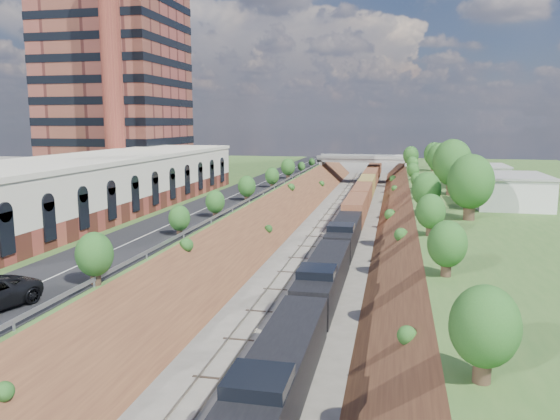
{
  "coord_description": "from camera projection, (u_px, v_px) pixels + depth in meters",
  "views": [
    {
      "loc": [
        8.6,
        -25.23,
        16.23
      ],
      "look_at": [
        -4.55,
        36.39,
        6.0
      ],
      "focal_mm": 35.0,
      "sensor_mm": 36.0,
      "label": 1
    }
  ],
  "objects": [
    {
      "name": "overpass",
      "position": [
        363.0,
        164.0,
        145.71
      ],
      "size": [
        24.5,
        8.3,
        7.4
      ],
      "color": "gray",
      "rests_on": "ground"
    },
    {
      "name": "embankment_left",
      "position": [
        272.0,
        222.0,
        88.91
      ],
      "size": [
        10.0,
        180.0,
        10.0
      ],
      "primitive_type": "cube",
      "rotation": [
        0.0,
        0.79,
        0.0
      ],
      "color": "brown",
      "rests_on": "ground"
    },
    {
      "name": "freight_train",
      "position": [
        362.0,
        197.0,
        99.3
      ],
      "size": [
        3.06,
        155.67,
        4.57
      ],
      "color": "black",
      "rests_on": "ground"
    },
    {
      "name": "tree_left_crest",
      "position": [
        164.0,
        224.0,
        49.34
      ],
      "size": [
        2.45,
        2.45,
        3.55
      ],
      "color": "#473323",
      "rests_on": "platform_left"
    },
    {
      "name": "highrise_tower",
      "position": [
        114.0,
        32.0,
        102.03
      ],
      "size": [
        22.0,
        22.0,
        53.9
      ],
      "color": "brown",
      "rests_on": "platform_left"
    },
    {
      "name": "smokestack",
      "position": [
        112.0,
        65.0,
        86.2
      ],
      "size": [
        3.2,
        3.2,
        40.0
      ],
      "primitive_type": "cylinder",
      "color": "brown",
      "rests_on": "platform_left"
    },
    {
      "name": "platform_left",
      "position": [
        146.0,
        203.0,
        93.05
      ],
      "size": [
        44.0,
        180.0,
        5.0
      ],
      "primitive_type": "cube",
      "color": "#396027",
      "rests_on": "ground"
    },
    {
      "name": "white_building_far",
      "position": [
        481.0,
        177.0,
        94.33
      ],
      "size": [
        8.0,
        10.0,
        3.6
      ],
      "primitive_type": "cube",
      "color": "silver",
      "rests_on": "platform_right"
    },
    {
      "name": "guardrail",
      "position": [
        269.0,
        189.0,
        87.92
      ],
      "size": [
        0.1,
        171.0,
        0.7
      ],
      "color": "#99999E",
      "rests_on": "platform_left"
    },
    {
      "name": "rail_right_track",
      "position": [
        355.0,
        225.0,
        86.1
      ],
      "size": [
        1.58,
        180.0,
        0.18
      ],
      "primitive_type": "cube",
      "color": "gray",
      "rests_on": "ground"
    },
    {
      "name": "embankment_right",
      "position": [
        410.0,
        228.0,
        84.38
      ],
      "size": [
        10.0,
        180.0,
        10.0
      ],
      "primitive_type": "cube",
      "rotation": [
        0.0,
        0.79,
        0.0
      ],
      "color": "brown",
      "rests_on": "ground"
    },
    {
      "name": "commercial_building",
      "position": [
        104.0,
        183.0,
        69.82
      ],
      "size": [
        14.3,
        62.3,
        7.0
      ],
      "color": "brown",
      "rests_on": "platform_left"
    },
    {
      "name": "rail_left_track",
      "position": [
        323.0,
        224.0,
        87.17
      ],
      "size": [
        1.58,
        180.0,
        0.18
      ],
      "primitive_type": "cube",
      "color": "gray",
      "rests_on": "ground"
    },
    {
      "name": "road",
      "position": [
        245.0,
        191.0,
        89.03
      ],
      "size": [
        8.0,
        180.0,
        0.1
      ],
      "primitive_type": "cube",
      "color": "black",
      "rests_on": "platform_left"
    },
    {
      "name": "white_building_near",
      "position": [
        509.0,
        191.0,
        72.96
      ],
      "size": [
        9.0,
        12.0,
        4.0
      ],
      "primitive_type": "cube",
      "color": "silver",
      "rests_on": "platform_right"
    },
    {
      "name": "tree_right_large",
      "position": [
        471.0,
        182.0,
        62.33
      ],
      "size": [
        5.25,
        5.25,
        7.61
      ],
      "color": "#473323",
      "rests_on": "platform_right"
    }
  ]
}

